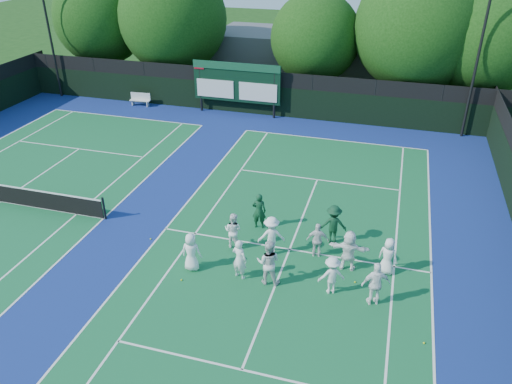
# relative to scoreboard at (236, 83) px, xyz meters

# --- Properties ---
(ground) EXTENTS (120.00, 120.00, 0.00)m
(ground) POSITION_rel_scoreboard_xyz_m (7.01, -15.59, -2.19)
(ground) COLOR #163B10
(ground) RESTS_ON ground
(court_apron) EXTENTS (34.00, 32.00, 0.01)m
(court_apron) POSITION_rel_scoreboard_xyz_m (1.01, -14.59, -2.19)
(court_apron) COLOR navy
(court_apron) RESTS_ON ground
(near_court) EXTENTS (11.05, 23.85, 0.01)m
(near_court) POSITION_rel_scoreboard_xyz_m (7.01, -14.59, -2.18)
(near_court) COLOR #125A30
(near_court) RESTS_ON ground
(left_court) EXTENTS (11.05, 23.85, 0.01)m
(left_court) POSITION_rel_scoreboard_xyz_m (-6.99, -14.59, -2.18)
(left_court) COLOR #125A30
(left_court) RESTS_ON ground
(back_fence) EXTENTS (34.00, 0.08, 3.00)m
(back_fence) POSITION_rel_scoreboard_xyz_m (1.01, 0.41, -0.83)
(back_fence) COLOR black
(back_fence) RESTS_ON ground
(scoreboard) EXTENTS (6.00, 0.21, 3.55)m
(scoreboard) POSITION_rel_scoreboard_xyz_m (0.00, 0.00, 0.00)
(scoreboard) COLOR black
(scoreboard) RESTS_ON ground
(clubhouse) EXTENTS (18.00, 6.00, 4.00)m
(clubhouse) POSITION_rel_scoreboard_xyz_m (5.01, 8.41, -0.19)
(clubhouse) COLOR #545459
(clubhouse) RESTS_ON ground
(light_pole_left) EXTENTS (1.20, 0.30, 10.12)m
(light_pole_left) POSITION_rel_scoreboard_xyz_m (-13.99, 0.11, 4.11)
(light_pole_left) COLOR black
(light_pole_left) RESTS_ON ground
(light_pole_right) EXTENTS (1.20, 0.30, 10.12)m
(light_pole_right) POSITION_rel_scoreboard_xyz_m (14.51, 0.11, 4.11)
(light_pole_right) COLOR black
(light_pole_right) RESTS_ON ground
(bench) EXTENTS (1.48, 0.50, 0.92)m
(bench) POSITION_rel_scoreboard_xyz_m (-7.17, -0.22, -1.69)
(bench) COLOR silver
(bench) RESTS_ON ground
(tree_a) EXTENTS (6.97, 6.97, 8.61)m
(tree_a) POSITION_rel_scoreboard_xyz_m (-12.00, 3.99, 2.75)
(tree_a) COLOR black
(tree_a) RESTS_ON ground
(tree_b) EXTENTS (7.88, 7.88, 9.32)m
(tree_b) POSITION_rel_scoreboard_xyz_m (-5.94, 3.99, 2.99)
(tree_b) COLOR black
(tree_b) RESTS_ON ground
(tree_c) EXTENTS (6.15, 6.15, 7.67)m
(tree_c) POSITION_rel_scoreboard_xyz_m (4.62, 3.99, 2.24)
(tree_c) COLOR black
(tree_c) RESTS_ON ground
(tree_d) EXTENTS (8.27, 8.27, 9.74)m
(tree_d) POSITION_rel_scoreboard_xyz_m (11.29, 3.99, 3.20)
(tree_d) COLOR black
(tree_d) RESTS_ON ground
(tree_e) EXTENTS (7.24, 7.24, 8.87)m
(tree_e) POSITION_rel_scoreboard_xyz_m (15.50, 3.99, 2.87)
(tree_e) COLOR black
(tree_e) RESTS_ON ground
(tennis_ball_0) EXTENTS (0.07, 0.07, 0.07)m
(tennis_ball_0) POSITION_rel_scoreboard_xyz_m (3.61, -17.64, -2.16)
(tennis_ball_0) COLOR #B6C717
(tennis_ball_0) RESTS_ON ground
(tennis_ball_1) EXTENTS (0.07, 0.07, 0.07)m
(tennis_ball_1) POSITION_rel_scoreboard_xyz_m (8.11, -13.82, -2.16)
(tennis_ball_1) COLOR #B6C717
(tennis_ball_1) RESTS_ON ground
(tennis_ball_2) EXTENTS (0.07, 0.07, 0.07)m
(tennis_ball_2) POSITION_rel_scoreboard_xyz_m (12.21, -18.39, -2.16)
(tennis_ball_2) COLOR #B6C717
(tennis_ball_2) RESTS_ON ground
(tennis_ball_3) EXTENTS (0.07, 0.07, 0.07)m
(tennis_ball_3) POSITION_rel_scoreboard_xyz_m (1.28, -15.51, -2.16)
(tennis_ball_3) COLOR #B6C717
(tennis_ball_3) RESTS_ON ground
(tennis_ball_5) EXTENTS (0.07, 0.07, 0.07)m
(tennis_ball_5) POSITION_rel_scoreboard_xyz_m (9.79, -15.97, -2.16)
(tennis_ball_5) COLOR #B6C717
(tennis_ball_5) RESTS_ON ground
(player_front_0) EXTENTS (0.78, 0.52, 1.56)m
(player_front_0) POSITION_rel_scoreboard_xyz_m (3.72, -16.85, -1.41)
(player_front_0) COLOR white
(player_front_0) RESTS_ON ground
(player_front_1) EXTENTS (0.69, 0.55, 1.64)m
(player_front_1) POSITION_rel_scoreboard_xyz_m (5.61, -16.82, -1.37)
(player_front_1) COLOR white
(player_front_1) RESTS_ON ground
(player_front_2) EXTENTS (0.93, 0.75, 1.81)m
(player_front_2) POSITION_rel_scoreboard_xyz_m (6.70, -16.82, -1.29)
(player_front_2) COLOR silver
(player_front_2) RESTS_ON ground
(player_front_3) EXTENTS (1.10, 0.88, 1.49)m
(player_front_3) POSITION_rel_scoreboard_xyz_m (8.99, -16.73, -1.45)
(player_front_3) COLOR silver
(player_front_3) RESTS_ON ground
(player_front_4) EXTENTS (1.08, 0.75, 1.71)m
(player_front_4) POSITION_rel_scoreboard_xyz_m (10.51, -16.91, -1.34)
(player_front_4) COLOR white
(player_front_4) RESTS_ON ground
(player_back_0) EXTENTS (0.83, 0.68, 1.55)m
(player_back_0) POSITION_rel_scoreboard_xyz_m (4.76, -15.01, -1.42)
(player_back_0) COLOR white
(player_back_0) RESTS_ON ground
(player_back_1) EXTENTS (1.22, 0.95, 1.66)m
(player_back_1) POSITION_rel_scoreboard_xyz_m (6.36, -15.04, -1.36)
(player_back_1) COLOR white
(player_back_1) RESTS_ON ground
(player_back_2) EXTENTS (0.91, 0.48, 1.48)m
(player_back_2) POSITION_rel_scoreboard_xyz_m (8.13, -14.69, -1.45)
(player_back_2) COLOR silver
(player_back_2) RESTS_ON ground
(player_back_3) EXTENTS (1.55, 0.51, 1.66)m
(player_back_3) POSITION_rel_scoreboard_xyz_m (9.39, -15.18, -1.36)
(player_back_3) COLOR white
(player_back_3) RESTS_ON ground
(player_back_4) EXTENTS (0.85, 0.69, 1.50)m
(player_back_4) POSITION_rel_scoreboard_xyz_m (10.83, -15.02, -1.44)
(player_back_4) COLOR white
(player_back_4) RESTS_ON ground
(coach_left) EXTENTS (0.64, 0.46, 1.65)m
(coach_left) POSITION_rel_scoreboard_xyz_m (5.36, -13.33, -1.37)
(coach_left) COLOR #103D22
(coach_left) RESTS_ON ground
(coach_right) EXTENTS (1.20, 0.83, 1.69)m
(coach_right) POSITION_rel_scoreboard_xyz_m (8.57, -13.53, -1.35)
(coach_right) COLOR #0F3720
(coach_right) RESTS_ON ground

